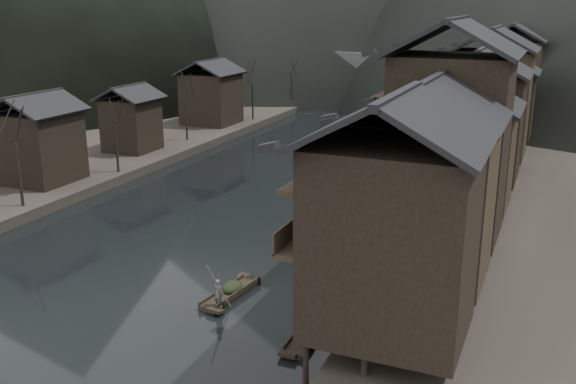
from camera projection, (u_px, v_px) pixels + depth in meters
The scene contains 12 objects.
water at pixel (170, 262), 44.11m from camera, with size 300.00×300.00×0.00m, color black.
left_bank at pixel (117, 121), 92.35m from camera, with size 40.00×200.00×1.20m, color #2D2823.
stilt_houses at pixel (476, 109), 51.81m from camera, with size 9.00×67.60×16.50m.
left_houses at pixel (108, 114), 67.92m from camera, with size 8.10×53.20×8.73m.
bare_trees at pixel (150, 104), 68.76m from camera, with size 3.78×75.23×7.56m.
moored_sampans at pixel (404, 206), 55.36m from camera, with size 2.92×52.70×0.47m.
midriver_boats at pixel (380, 136), 83.96m from camera, with size 10.69×27.41×0.45m.
stone_bridge at pixel (410, 77), 106.05m from camera, with size 40.00×6.00×9.00m.
hero_sampan at pixel (231, 293), 38.94m from camera, with size 1.73×5.57×0.44m.
cargo_heap at pixel (232, 282), 39.00m from camera, with size 1.21×1.59×0.73m, color black.
boatman at pixel (218, 289), 36.85m from camera, with size 0.64×0.42×1.75m, color #565659.
bamboo_pole at pixel (220, 246), 36.00m from camera, with size 0.06×0.06×4.12m, color #8C7A51.
Camera 1 is at (23.57, -34.37, 17.28)m, focal length 40.00 mm.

